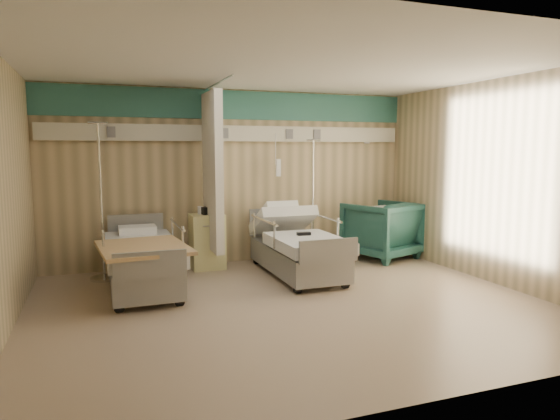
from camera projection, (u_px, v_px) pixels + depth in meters
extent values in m
cube|color=#86705C|center=(291.00, 305.00, 5.96)|extent=(6.00, 5.00, 0.00)
cube|color=tan|center=(236.00, 177.00, 8.12)|extent=(6.00, 0.04, 2.80)
cube|color=tan|center=(423.00, 214.00, 3.46)|extent=(6.00, 0.04, 2.80)
cube|color=tan|center=(0.00, 196.00, 4.77)|extent=(0.04, 5.00, 2.80)
cube|color=tan|center=(496.00, 182.00, 6.81)|extent=(0.04, 5.00, 2.80)
cube|color=silver|center=(292.00, 64.00, 5.62)|extent=(6.00, 5.00, 0.04)
cube|color=#2E6C63|center=(235.00, 105.00, 7.96)|extent=(6.00, 0.04, 0.45)
cube|color=beige|center=(236.00, 133.00, 7.99)|extent=(5.88, 0.08, 0.25)
cylinder|color=silver|center=(217.00, 83.00, 6.94)|extent=(0.03, 1.80, 0.03)
cube|color=silver|center=(213.00, 172.00, 7.42)|extent=(0.12, 0.90, 2.35)
cube|color=#EAE392|center=(207.00, 241.00, 7.77)|extent=(0.50, 0.48, 0.85)
imported|color=#1D4842|center=(382.00, 230.00, 8.49)|extent=(1.33, 1.35, 0.97)
cube|color=silver|center=(384.00, 199.00, 8.38)|extent=(0.81, 0.75, 0.08)
cylinder|color=silver|center=(312.00, 261.00, 8.26)|extent=(0.36, 0.36, 0.03)
cylinder|color=silver|center=(313.00, 202.00, 8.14)|extent=(0.03, 0.03, 1.99)
cylinder|color=silver|center=(313.00, 140.00, 8.02)|extent=(0.24, 0.03, 0.03)
cylinder|color=silver|center=(105.00, 278.00, 7.13)|extent=(0.40, 0.40, 0.03)
cylinder|color=silver|center=(101.00, 203.00, 7.00)|extent=(0.04, 0.04, 2.21)
cylinder|color=silver|center=(98.00, 123.00, 6.86)|extent=(0.27, 0.03, 0.03)
cube|color=black|center=(304.00, 234.00, 7.10)|extent=(0.20, 0.11, 0.04)
cube|color=tan|center=(143.00, 247.00, 6.11)|extent=(1.13, 1.37, 0.04)
cube|color=black|center=(209.00, 211.00, 7.68)|extent=(0.24, 0.18, 0.12)
cylinder|color=white|center=(200.00, 210.00, 7.71)|extent=(0.09, 0.09, 0.12)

